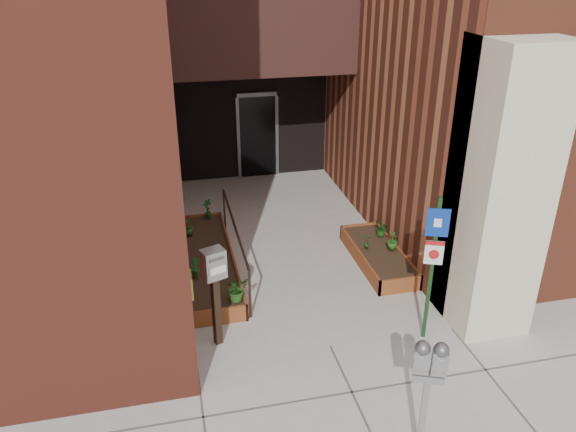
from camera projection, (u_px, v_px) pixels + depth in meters
ground at (330, 346)px, 8.45m from camera, size 80.00×80.00×0.00m
planter_left at (209, 262)px, 10.46m from camera, size 0.90×3.60×0.30m
planter_right at (378, 256)px, 10.66m from camera, size 0.80×2.20×0.30m
handrail at (235, 231)px, 10.25m from camera, size 0.04×3.34×0.90m
parking_meter at (429, 370)px, 6.09m from camera, size 0.38×0.26×1.65m
sign_post at (433, 255)px, 8.04m from camera, size 0.31×0.14×2.35m
payment_dropbox at (214, 277)px, 8.04m from camera, size 0.38×0.33×1.61m
shrub_left_a at (236, 289)px, 8.95m from camera, size 0.49×0.49×0.41m
shrub_left_b at (194, 267)px, 9.65m from camera, size 0.23×0.23×0.32m
shrub_left_c at (188, 226)px, 11.05m from camera, size 0.27×0.27×0.34m
shrub_left_d at (208, 208)px, 11.74m from camera, size 0.29×0.29×0.41m
shrub_right_a at (393, 240)px, 10.51m from camera, size 0.25×0.25×0.37m
shrub_right_b at (367, 241)px, 10.54m from camera, size 0.22×0.22×0.29m
shrub_right_c at (382, 228)px, 11.01m from camera, size 0.37×0.37×0.32m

